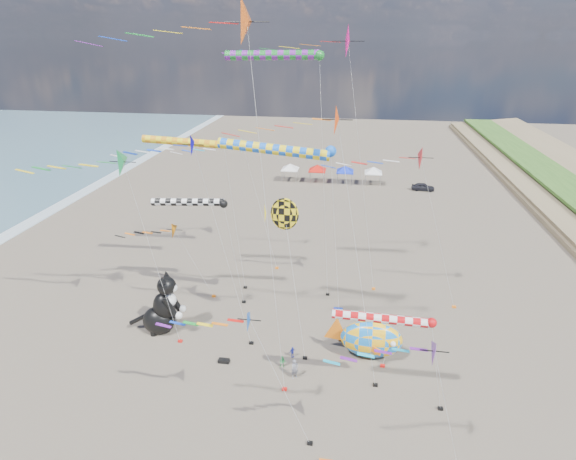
# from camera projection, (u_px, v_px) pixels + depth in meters

# --- Properties ---
(delta_kite_0) EXTENTS (9.88, 1.82, 18.22)m
(delta_kite_0) POSITION_uv_depth(u_px,v_px,m) (184.00, 150.00, 32.95)
(delta_kite_0) COLOR #0C03BB
(delta_kite_0) RESTS_ON ground
(delta_kite_1) EXTENTS (7.72, 1.62, 10.75)m
(delta_kite_1) POSITION_uv_depth(u_px,v_px,m) (423.00, 357.00, 22.94)
(delta_kite_1) COLOR purple
(delta_kite_1) RESTS_ON ground
(delta_kite_2) EXTENTS (12.34, 2.33, 16.30)m
(delta_kite_2) POSITION_uv_depth(u_px,v_px,m) (418.00, 158.00, 39.07)
(delta_kite_2) COLOR red
(delta_kite_2) RESTS_ON ground
(delta_kite_3) EXTENTS (12.12, 1.85, 14.99)m
(delta_kite_3) POSITION_uv_depth(u_px,v_px,m) (221.00, 150.00, 47.06)
(delta_kite_3) COLOR #10BCC5
(delta_kite_3) RESTS_ON ground
(delta_kite_4) EXTENTS (12.75, 2.91, 26.93)m
(delta_kite_4) POSITION_uv_depth(u_px,v_px,m) (225.00, 24.00, 24.38)
(delta_kite_4) COLOR orange
(delta_kite_4) RESTS_ON ground
(delta_kite_5) EXTENTS (15.50, 3.14, 25.89)m
(delta_kite_5) POSITION_uv_depth(u_px,v_px,m) (333.00, 43.00, 38.58)
(delta_kite_5) COLOR #FF0E85
(delta_kite_5) RESTS_ON ground
(delta_kite_6) EXTENTS (9.68, 2.15, 20.93)m
(delta_kite_6) POSITION_uv_depth(u_px,v_px,m) (344.00, 128.00, 27.05)
(delta_kite_6) COLOR #FE460E
(delta_kite_6) RESTS_ON ground
(delta_kite_7) EXTENTS (11.16, 2.33, 17.28)m
(delta_kite_7) POSITION_uv_depth(u_px,v_px,m) (116.00, 165.00, 33.50)
(delta_kite_7) COLOR #19954A
(delta_kite_7) RESTS_ON ground
(delta_kite_8) EXTENTS (9.27, 1.60, 9.99)m
(delta_kite_8) POSITION_uv_depth(u_px,v_px,m) (235.00, 327.00, 26.61)
(delta_kite_8) COLOR blue
(delta_kite_8) RESTS_ON ground
(delta_kite_9) EXTENTS (10.03, 1.83, 7.95)m
(delta_kite_9) POSITION_uv_depth(u_px,v_px,m) (162.00, 235.00, 44.12)
(delta_kite_9) COLOR orange
(delta_kite_9) RESTS_ON ground
(windsock_0) EXTENTS (8.24, 0.67, 7.65)m
(windsock_0) POSITION_uv_depth(u_px,v_px,m) (387.00, 319.00, 29.91)
(windsock_0) COLOR red
(windsock_0) RESTS_ON ground
(windsock_1) EXTENTS (9.72, 0.84, 23.57)m
(windsock_1) POSITION_uv_depth(u_px,v_px,m) (277.00, 56.00, 37.94)
(windsock_1) COLOR #177F28
(windsock_1) RESTS_ON ground
(windsock_2) EXTENTS (10.24, 0.85, 17.28)m
(windsock_2) POSITION_uv_depth(u_px,v_px,m) (279.00, 150.00, 33.51)
(windsock_2) COLOR blue
(windsock_2) RESTS_ON ground
(windsock_3) EXTENTS (8.53, 0.77, 10.87)m
(windsock_3) POSITION_uv_depth(u_px,v_px,m) (192.00, 203.00, 41.56)
(windsock_3) COLOR black
(windsock_3) RESTS_ON ground
(windsock_4) EXTENTS (9.45, 0.77, 15.86)m
(windsock_4) POSITION_uv_depth(u_px,v_px,m) (188.00, 143.00, 42.25)
(windsock_4) COLOR orange
(windsock_4) RESTS_ON ground
(angelfish_kite) EXTENTS (3.74, 3.02, 13.35)m
(angelfish_kite) POSITION_uv_depth(u_px,v_px,m) (282.00, 215.00, 34.61)
(angelfish_kite) COLOR yellow
(angelfish_kite) RESTS_ON ground
(cat_inflatable) EXTENTS (4.54, 2.50, 5.94)m
(cat_inflatable) POSITION_uv_depth(u_px,v_px,m) (160.00, 303.00, 39.63)
(cat_inflatable) COLOR black
(cat_inflatable) RESTS_ON ground
(fish_inflatable) EXTENTS (6.79, 2.89, 4.45)m
(fish_inflatable) POSITION_uv_depth(u_px,v_px,m) (371.00, 339.00, 36.66)
(fish_inflatable) COLOR blue
(fish_inflatable) RESTS_ON ground
(person_adult) EXTENTS (0.73, 0.69, 1.68)m
(person_adult) POSITION_uv_depth(u_px,v_px,m) (295.00, 369.00, 34.89)
(person_adult) COLOR slate
(person_adult) RESTS_ON ground
(child_green) EXTENTS (0.51, 0.40, 1.04)m
(child_green) POSITION_uv_depth(u_px,v_px,m) (283.00, 362.00, 36.12)
(child_green) COLOR #248640
(child_green) RESTS_ON ground
(child_blue) EXTENTS (0.62, 0.55, 1.01)m
(child_blue) POSITION_uv_depth(u_px,v_px,m) (292.00, 352.00, 37.27)
(child_blue) COLOR #1C279C
(child_blue) RESTS_ON ground
(kite_bag_0) EXTENTS (0.90, 0.44, 0.30)m
(kite_bag_0) POSITION_uv_depth(u_px,v_px,m) (338.00, 310.00, 43.64)
(kite_bag_0) COLOR #1433CB
(kite_bag_0) RESTS_ON ground
(kite_bag_2) EXTENTS (0.90, 0.44, 0.30)m
(kite_bag_2) POSITION_uv_depth(u_px,v_px,m) (224.00, 361.00, 36.80)
(kite_bag_2) COLOR black
(kite_bag_2) RESTS_ON ground
(tent_row) EXTENTS (19.20, 4.20, 3.80)m
(tent_row) POSITION_uv_depth(u_px,v_px,m) (331.00, 166.00, 80.61)
(tent_row) COLOR white
(tent_row) RESTS_ON ground
(parked_car) EXTENTS (3.96, 1.83, 1.31)m
(parked_car) POSITION_uv_depth(u_px,v_px,m) (423.00, 187.00, 77.59)
(parked_car) COLOR #26262D
(parked_car) RESTS_ON ground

